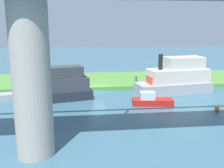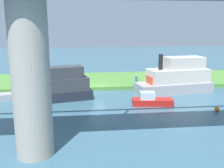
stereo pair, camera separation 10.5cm
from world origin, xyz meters
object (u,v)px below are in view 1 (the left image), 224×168
bridge_pylon (32,80)px  mooring_post (25,83)px  riverboat_paddlewheel (58,87)px  houseboat_blue (151,100)px  person_on_bank (136,80)px  marker_buoy (217,109)px  motorboat_red (176,78)px

bridge_pylon → mooring_post: size_ratio=10.57×
riverboat_paddlewheel → houseboat_blue: riverboat_paddlewheel is taller
person_on_bank → marker_buoy: person_on_bank is taller
mooring_post → riverboat_paddlewheel: riverboat_paddlewheel is taller
person_on_bank → mooring_post: (15.84, -0.55, -0.20)m
bridge_pylon → person_on_bank: 22.64m
riverboat_paddlewheel → motorboat_red: size_ratio=0.86×
bridge_pylon → riverboat_paddlewheel: size_ratio=1.16×
mooring_post → marker_buoy: bearing=150.7°
bridge_pylon → person_on_bank: size_ratio=7.60×
riverboat_paddlewheel → houseboat_blue: 11.26m
houseboat_blue → motorboat_red: 7.50m
bridge_pylon → mooring_post: (4.74, -19.86, -4.29)m
riverboat_paddlewheel → motorboat_red: motorboat_red is taller
person_on_bank → mooring_post: 15.85m
person_on_bank → motorboat_red: bearing=146.3°
riverboat_paddlewheel → motorboat_red: 15.75m
bridge_pylon → marker_buoy: bearing=-156.6°
bridge_pylon → motorboat_red: bridge_pylon is taller
person_on_bank → mooring_post: bearing=-2.0°
bridge_pylon → marker_buoy: size_ratio=21.14×
bridge_pylon → houseboat_blue: bridge_pylon is taller
mooring_post → motorboat_red: motorboat_red is taller
riverboat_paddlewheel → person_on_bank: bearing=-153.3°
motorboat_red → marker_buoy: (-1.38, 8.60, -1.69)m
riverboat_paddlewheel → marker_buoy: size_ratio=18.28×
mooring_post → houseboat_blue: 18.31m
mooring_post → marker_buoy: 25.29m
riverboat_paddlewheel → marker_buoy: riverboat_paddlewheel is taller
person_on_bank → marker_buoy: bearing=117.7°
person_on_bank → marker_buoy: 13.39m
riverboat_paddlewheel → motorboat_red: bearing=-172.0°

